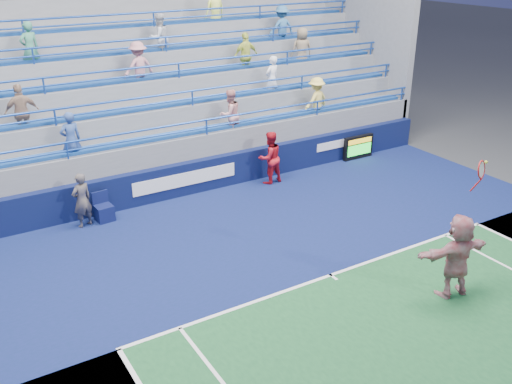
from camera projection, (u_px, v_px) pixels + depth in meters
ground at (331, 276)px, 14.18m from camera, size 120.00×120.00×0.00m
sponsor_wall at (211, 173)px, 19.06m from camera, size 18.00×0.32×1.10m
bleacher_stand at (165, 118)px, 21.62m from camera, size 18.00×5.60×6.13m
serve_speed_board at (358, 147)px, 21.78m from camera, size 1.32×0.16×0.92m
judge_chair at (104, 212)px, 16.93m from camera, size 0.53×0.53×0.88m
tennis_player at (457, 256)px, 13.04m from camera, size 1.97×0.89×3.29m
line_judge at (82, 200)px, 16.36m from camera, size 0.70×0.58×1.66m
ball_girl at (270, 158)px, 19.39m from camera, size 0.93×0.75×1.83m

